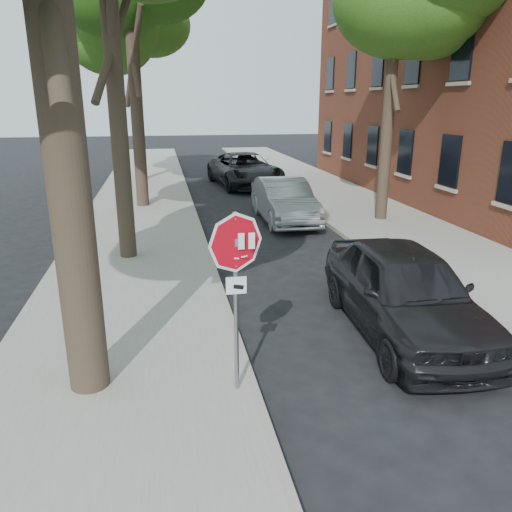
% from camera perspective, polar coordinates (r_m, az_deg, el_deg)
% --- Properties ---
extents(ground, '(120.00, 120.00, 0.00)m').
position_cam_1_polar(ground, '(7.66, 3.20, -15.05)').
color(ground, black).
rests_on(ground, ground).
extents(sidewalk_left, '(4.00, 55.00, 0.12)m').
position_cam_1_polar(sidewalk_left, '(18.74, -13.21, 4.33)').
color(sidewalk_left, gray).
rests_on(sidewalk_left, ground).
extents(sidewalk_right, '(4.00, 55.00, 0.12)m').
position_cam_1_polar(sidewalk_right, '(20.21, 11.70, 5.34)').
color(sidewalk_right, gray).
rests_on(sidewalk_right, ground).
extents(curb_left, '(0.12, 55.00, 0.13)m').
position_cam_1_polar(curb_left, '(18.75, -6.94, 4.68)').
color(curb_left, '#9E9384').
rests_on(curb_left, ground).
extents(curb_right, '(0.12, 55.00, 0.13)m').
position_cam_1_polar(curb_right, '(19.53, 6.10, 5.21)').
color(curb_right, '#9E9384').
rests_on(curb_right, ground).
extents(stop_sign, '(0.76, 0.34, 2.61)m').
position_cam_1_polar(stop_sign, '(6.67, -2.32, -1.50)').
color(stop_sign, gray).
rests_on(stop_sign, sidewalk_left).
extents(tree_far, '(5.29, 4.91, 9.33)m').
position_cam_1_polar(tree_far, '(27.59, -14.11, 23.22)').
color(tree_far, black).
rests_on(tree_far, sidewalk_left).
extents(car_a, '(2.19, 4.92, 1.65)m').
position_cam_1_polar(car_a, '(9.43, 16.61, -3.81)').
color(car_a, black).
rests_on(car_a, ground).
extents(car_b, '(1.61, 4.59, 1.51)m').
position_cam_1_polar(car_b, '(17.72, 3.25, 6.33)').
color(car_b, '#9B9EA3').
rests_on(car_b, ground).
extents(car_d, '(3.46, 6.26, 1.66)m').
position_cam_1_polar(car_d, '(25.43, -1.31, 9.83)').
color(car_d, black).
rests_on(car_d, ground).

